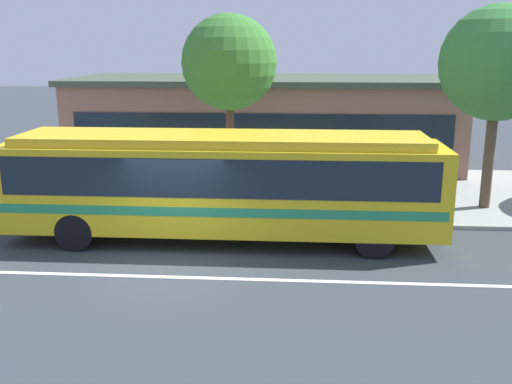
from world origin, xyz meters
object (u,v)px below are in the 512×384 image
at_px(bus_stop_sign, 362,170).
at_px(street_tree_mid_block, 498,64).
at_px(street_tree_near_stop, 229,63).
at_px(transit_bus, 223,180).
at_px(pedestrian_waiting_near_sign, 388,181).
at_px(pedestrian_walking_along_curb, 285,181).

xyz_separation_m(bus_stop_sign, street_tree_mid_block, (4.15, 1.61, 3.04)).
relative_size(bus_stop_sign, street_tree_near_stop, 0.38).
xyz_separation_m(transit_bus, pedestrian_waiting_near_sign, (4.83, 2.65, -0.57)).
bearing_deg(transit_bus, bus_stop_sign, 25.63).
bearing_deg(street_tree_mid_block, transit_bus, -156.61).
relative_size(transit_bus, pedestrian_walking_along_curb, 6.87).
bearing_deg(pedestrian_walking_along_curb, bus_stop_sign, -14.21).
height_order(pedestrian_waiting_near_sign, street_tree_near_stop, street_tree_near_stop).
height_order(transit_bus, street_tree_mid_block, street_tree_mid_block).
relative_size(pedestrian_waiting_near_sign, pedestrian_walking_along_curb, 1.01).
bearing_deg(pedestrian_waiting_near_sign, transit_bus, -151.23).
bearing_deg(bus_stop_sign, street_tree_mid_block, 21.19).
height_order(transit_bus, street_tree_near_stop, street_tree_near_stop).
bearing_deg(bus_stop_sign, street_tree_near_stop, 149.72).
height_order(transit_bus, bus_stop_sign, transit_bus).
bearing_deg(pedestrian_walking_along_curb, transit_bus, -123.59).
xyz_separation_m(street_tree_near_stop, street_tree_mid_block, (8.39, -0.87, 0.03)).
distance_m(pedestrian_walking_along_curb, bus_stop_sign, 2.42).
height_order(pedestrian_waiting_near_sign, bus_stop_sign, bus_stop_sign).
bearing_deg(transit_bus, pedestrian_walking_along_curb, 56.41).
xyz_separation_m(transit_bus, bus_stop_sign, (3.94, 1.89, -0.07)).
relative_size(transit_bus, pedestrian_waiting_near_sign, 6.80).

